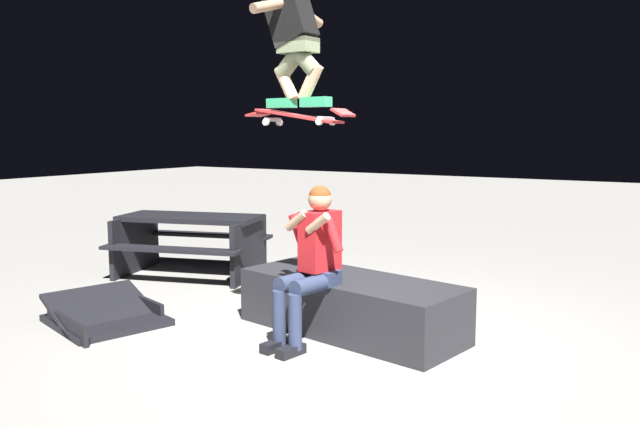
# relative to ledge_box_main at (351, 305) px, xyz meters

# --- Properties ---
(ground_plane) EXTENTS (40.00, 40.00, 0.00)m
(ground_plane) POSITION_rel_ledge_box_main_xyz_m (-0.03, 0.19, -0.25)
(ground_plane) COLOR gray
(ledge_box_main) EXTENTS (2.14, 1.13, 0.49)m
(ledge_box_main) POSITION_rel_ledge_box_main_xyz_m (0.00, 0.00, 0.00)
(ledge_box_main) COLOR #28282D
(ledge_box_main) RESTS_ON ground
(person_sitting_on_ledge) EXTENTS (0.60, 0.78, 1.33)m
(person_sitting_on_ledge) POSITION_rel_ledge_box_main_xyz_m (0.14, 0.43, 0.49)
(person_sitting_on_ledge) COLOR #2D3856
(person_sitting_on_ledge) RESTS_ON ground
(skateboard) EXTENTS (1.03, 0.28, 0.14)m
(skateboard) POSITION_rel_ledge_box_main_xyz_m (0.31, 0.36, 1.65)
(skateboard) COLOR #B72D2D
(skater_airborne) EXTENTS (0.63, 0.89, 1.12)m
(skater_airborne) POSITION_rel_ledge_box_main_xyz_m (0.37, 0.35, 2.34)
(skater_airborne) COLOR #2D9E66
(kicker_ramp) EXTENTS (1.19, 1.14, 0.35)m
(kicker_ramp) POSITION_rel_ledge_box_main_xyz_m (2.06, 0.97, -0.19)
(kicker_ramp) COLOR black
(kicker_ramp) RESTS_ON ground
(picnic_table_back) EXTENTS (2.02, 1.79, 0.75)m
(picnic_table_back) POSITION_rel_ledge_box_main_xyz_m (2.79, -0.96, 0.25)
(picnic_table_back) COLOR black
(picnic_table_back) RESTS_ON ground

